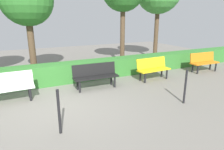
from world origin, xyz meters
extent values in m
plane|color=gray|center=(0.00, 0.00, 0.00)|extent=(23.21, 23.21, 0.00)
cube|color=orange|center=(-6.58, -0.70, 0.41)|extent=(1.42, 0.47, 0.05)
cube|color=orange|center=(-6.59, -0.89, 0.65)|extent=(1.41, 0.16, 0.42)
cylinder|color=black|center=(-7.13, -0.53, 0.20)|extent=(0.07, 0.07, 0.39)
cylinder|color=black|center=(-7.14, -0.83, 0.20)|extent=(0.07, 0.07, 0.39)
cylinder|color=black|center=(-6.02, -0.57, 0.20)|extent=(0.07, 0.07, 0.39)
cylinder|color=black|center=(-6.03, -0.87, 0.20)|extent=(0.07, 0.07, 0.39)
cube|color=yellow|center=(-3.74, -0.72, 0.41)|extent=(1.41, 0.48, 0.05)
cube|color=yellow|center=(-3.74, -0.91, 0.65)|extent=(1.40, 0.20, 0.42)
cylinder|color=black|center=(-4.30, -0.59, 0.20)|extent=(0.07, 0.07, 0.39)
cylinder|color=black|center=(-4.28, -0.89, 0.20)|extent=(0.07, 0.07, 0.39)
cylinder|color=black|center=(-3.21, -0.54, 0.20)|extent=(0.07, 0.07, 0.39)
cylinder|color=black|center=(-3.19, -0.84, 0.20)|extent=(0.07, 0.07, 0.39)
cube|color=black|center=(-1.32, -0.78, 0.41)|extent=(1.58, 0.47, 0.05)
cube|color=black|center=(-1.32, -0.97, 0.65)|extent=(1.57, 0.15, 0.42)
cylinder|color=black|center=(-1.95, -0.61, 0.20)|extent=(0.07, 0.07, 0.39)
cylinder|color=black|center=(-1.96, -0.91, 0.20)|extent=(0.07, 0.07, 0.39)
cylinder|color=black|center=(-0.68, -0.65, 0.20)|extent=(0.07, 0.07, 0.39)
cylinder|color=black|center=(-0.69, -0.95, 0.20)|extent=(0.07, 0.07, 0.39)
cube|color=white|center=(1.51, -0.78, 0.41)|extent=(1.65, 0.47, 0.05)
cube|color=white|center=(1.52, -0.97, 0.65)|extent=(1.64, 0.16, 0.42)
cylinder|color=black|center=(0.84, -0.65, 0.20)|extent=(0.07, 0.07, 0.39)
cylinder|color=black|center=(0.85, -0.95, 0.20)|extent=(0.07, 0.07, 0.39)
cube|color=#387F33|center=(-1.19, -2.00, 0.37)|extent=(19.21, 0.71, 0.74)
cylinder|color=brown|center=(-6.26, -3.92, 1.53)|extent=(0.24, 0.24, 3.06)
cylinder|color=brown|center=(-3.90, -3.62, 1.53)|extent=(0.24, 0.24, 3.07)
cylinder|color=brown|center=(0.46, -3.43, 1.23)|extent=(0.26, 0.26, 2.47)
cylinder|color=black|center=(-3.14, 1.49, 0.50)|extent=(0.06, 0.06, 1.00)
cylinder|color=black|center=(0.42, 1.49, 0.50)|extent=(0.06, 0.06, 1.00)
camera|label=1|loc=(1.07, 5.36, 2.40)|focal=31.83mm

